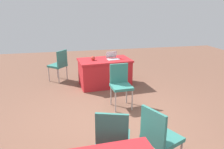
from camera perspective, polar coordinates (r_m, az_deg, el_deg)
ground_plane at (r=4.63m, az=-0.97°, el=-11.58°), size 14.40×14.40×0.00m
table_foreground at (r=6.39m, az=-1.87°, el=0.52°), size 1.51×0.96×0.77m
chair_near_front at (r=6.91m, az=-13.27°, el=2.72°), size 0.62×0.62×0.95m
chair_tucked_left at (r=3.19m, az=11.82°, el=-14.85°), size 0.58×0.58×0.97m
chair_tucked_right at (r=3.11m, az=0.23°, el=-15.53°), size 0.56×0.56×0.97m
chair_aisle at (r=5.03m, az=2.17°, el=-2.11°), size 0.46×0.46×0.97m
laptop_silver at (r=6.31m, az=0.15°, el=4.26°), size 0.35×0.33×0.21m
yarn_ball at (r=6.20m, az=-4.84°, el=4.14°), size 0.12×0.12×0.12m
scissors_red at (r=6.32m, az=2.75°, el=3.92°), size 0.17×0.13×0.01m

